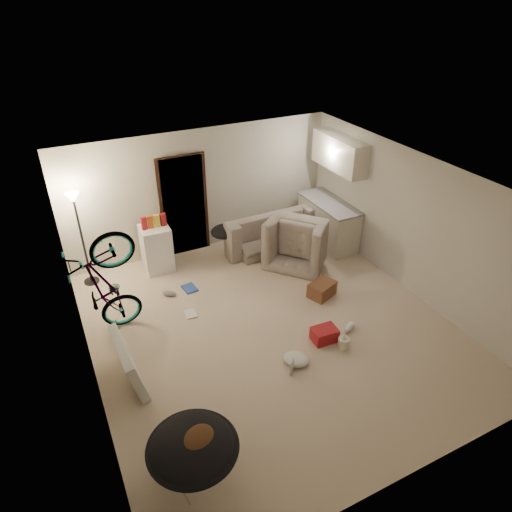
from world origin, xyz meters
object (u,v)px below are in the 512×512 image
tv_box (129,362)px  drink_case_a (322,289)px  kitchen_counter (328,223)px  mini_fridge (157,248)px  juicer (344,342)px  saucer_chair (193,453)px  bicycle (110,308)px  drink_case_b (324,334)px  armchair (301,242)px  floor_lamp (78,220)px  sofa (266,232)px

tv_box → drink_case_a: 3.58m
kitchen_counter → mini_fridge: bearing=171.2°
kitchen_counter → tv_box: bearing=-155.7°
juicer → saucer_chair: bearing=-159.9°
bicycle → mini_fridge: (1.17, 1.55, -0.05)m
kitchen_counter → drink_case_b: (-1.81, -2.64, -0.33)m
drink_case_b → kitchen_counter: bearing=59.1°
armchair → juicer: bearing=122.3°
bicycle → drink_case_b: bearing=-120.2°
kitchen_counter → floor_lamp: bearing=172.3°
saucer_chair → mini_fridge: bearing=79.2°
sofa → bicycle: size_ratio=1.04×
tv_box → drink_case_a: (3.53, 0.50, -0.20)m
kitchen_counter → tv_box: kitchen_counter is taller
drink_case_a → drink_case_b: drink_case_a is taller
tv_box → juicer: (3.09, -0.79, -0.24)m
bicycle → tv_box: (0.00, -1.14, -0.16)m
floor_lamp → juicer: (3.19, -3.57, -1.20)m
bicycle → juicer: (3.09, -1.92, -0.40)m
mini_fridge → juicer: 3.98m
floor_lamp → sofa: bearing=-3.2°
armchair → drink_case_b: armchair is taller
sofa → floor_lamp: bearing=-4.7°
armchair → drink_case_b: 2.48m
armchair → saucer_chair: 5.04m
armchair → saucer_chair: bearing=94.3°
kitchen_counter → saucer_chair: size_ratio=1.46×
armchair → bicycle: size_ratio=0.60×
floor_lamp → tv_box: (0.10, -2.78, -0.97)m
tv_box → drink_case_b: 2.97m
saucer_chair → tv_box: bearing=99.8°
kitchen_counter → drink_case_b: kitchen_counter is taller
kitchen_counter → armchair: kitchen_counter is taller
floor_lamp → armchair: 4.19m
sofa → juicer: 3.40m
bicycle → mini_fridge: bicycle is taller
floor_lamp → bicycle: floor_lamp is taller
sofa → bicycle: (-3.49, -1.45, 0.21)m
sofa → armchair: armchair is taller
juicer → drink_case_a: bearing=70.8°
floor_lamp → mini_fridge: floor_lamp is taller
drink_case_a → floor_lamp: bearing=126.9°
armchair → drink_case_a: (-0.33, -1.27, -0.24)m
armchair → juicer: size_ratio=4.49×
mini_fridge → tv_box: bearing=-111.9°
saucer_chair → drink_case_b: size_ratio=2.67×
armchair → drink_case_b: bearing=116.6°
floor_lamp → bicycle: size_ratio=0.95×
kitchen_counter → saucer_chair: 5.92m
saucer_chair → juicer: size_ratio=4.03×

